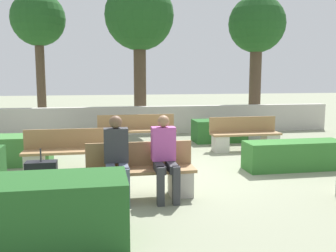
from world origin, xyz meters
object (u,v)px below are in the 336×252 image
(bench_left_side, at_px, (137,134))
(tree_leftmost, at_px, (38,22))
(person_seated_woman, at_px, (116,155))
(tree_center_left, at_px, (139,18))
(bench_back, at_px, (245,138))
(bench_front, at_px, (141,177))
(tree_center_right, at_px, (257,28))
(person_seated_man, at_px, (165,153))
(bench_right_side, at_px, (74,156))
(suitcase, at_px, (42,183))

(bench_left_side, relative_size, tree_leftmost, 0.44)
(person_seated_woman, distance_m, tree_center_left, 8.31)
(bench_back, bearing_deg, tree_center_left, 111.88)
(bench_front, height_order, tree_center_left, tree_center_left)
(person_seated_woman, distance_m, tree_leftmost, 9.04)
(bench_left_side, distance_m, tree_center_right, 6.57)
(bench_left_side, distance_m, person_seated_man, 4.46)
(bench_right_side, xyz_separation_m, suitcase, (-0.35, -1.83, -0.01))
(bench_back, xyz_separation_m, tree_center_right, (2.01, 4.15, 3.34))
(bench_right_side, height_order, tree_center_right, tree_center_right)
(person_seated_man, relative_size, person_seated_woman, 0.99)
(tree_leftmost, bearing_deg, suitcase, -81.85)
(suitcase, relative_size, tree_center_left, 0.17)
(person_seated_man, xyz_separation_m, suitcase, (-1.89, 0.07, -0.40))
(bench_front, distance_m, person_seated_woman, 0.58)
(bench_front, relative_size, person_seated_woman, 1.31)
(tree_center_right, bearing_deg, person_seated_woman, -125.96)
(bench_right_side, bearing_deg, bench_back, 29.98)
(bench_front, height_order, person_seated_woman, person_seated_woman)
(bench_front, relative_size, bench_back, 0.96)
(bench_left_side, relative_size, suitcase, 2.48)
(bench_back, bearing_deg, bench_front, -140.33)
(suitcase, bearing_deg, bench_back, 35.86)
(bench_right_side, relative_size, person_seated_woman, 1.48)
(bench_right_side, relative_size, suitcase, 2.30)
(bench_right_side, bearing_deg, suitcase, -90.20)
(person_seated_woman, height_order, tree_center_left, tree_center_left)
(suitcase, distance_m, tree_center_right, 10.53)
(bench_front, bearing_deg, person_seated_woman, -160.24)
(person_seated_woman, xyz_separation_m, tree_center_left, (1.16, 7.59, 3.17))
(bench_front, relative_size, tree_center_right, 0.36)
(bench_right_side, distance_m, bench_back, 4.51)
(bench_right_side, relative_size, bench_back, 1.08)
(bench_front, xyz_separation_m, tree_leftmost, (-2.69, 8.06, 3.45))
(suitcase, bearing_deg, bench_front, 2.65)
(suitcase, distance_m, tree_leftmost, 8.91)
(tree_leftmost, bearing_deg, tree_center_left, -9.93)
(person_seated_woman, xyz_separation_m, tree_leftmost, (-2.30, 8.20, 3.05))
(person_seated_man, height_order, tree_leftmost, tree_leftmost)
(person_seated_woman, bearing_deg, bench_front, 19.76)
(tree_center_right, bearing_deg, tree_leftmost, 175.22)
(bench_left_side, bearing_deg, person_seated_man, -88.54)
(person_seated_woman, bearing_deg, suitcase, 176.50)
(bench_right_side, bearing_deg, tree_center_left, 81.73)
(person_seated_woman, relative_size, tree_leftmost, 0.28)
(person_seated_woman, height_order, suitcase, person_seated_woman)
(bench_back, height_order, tree_leftmost, tree_leftmost)
(bench_left_side, distance_m, bench_back, 2.92)
(person_seated_woman, relative_size, suitcase, 1.55)
(tree_center_left, bearing_deg, bench_left_side, -97.66)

